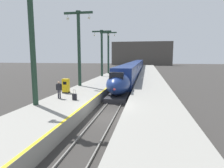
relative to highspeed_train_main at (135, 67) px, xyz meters
name	(u,v)px	position (x,y,z in m)	size (l,w,h in m)	color
ground_plane	(106,117)	(0.00, -40.95, -1.98)	(260.00, 260.00, 0.00)	#33302D
platform_left	(112,78)	(-4.05, -16.20, -1.45)	(4.80, 110.00, 1.05)	gray
platform_right	(150,79)	(4.05, -16.20, -1.45)	(4.80, 110.00, 1.05)	gray
platform_left_safety_stripe	(122,76)	(-1.77, -16.20, -0.92)	(0.20, 107.80, 0.01)	yellow
rail_main_left	(128,79)	(-0.75, -13.45, -1.92)	(0.08, 110.00, 0.12)	slate
rail_main_right	(135,79)	(0.75, -13.45, -1.92)	(0.08, 110.00, 0.12)	slate
highspeed_train_main	(135,67)	(0.00, 0.00, 0.00)	(2.92, 74.78, 3.60)	navy
station_column_near	(32,31)	(-5.90, -41.89, 5.19)	(4.00, 0.68, 10.30)	#1E3828
station_column_mid	(79,42)	(-5.90, -30.85, 5.10)	(4.00, 0.68, 10.13)	#1E3828
station_column_far	(102,49)	(-5.90, -17.25, 4.71)	(4.00, 0.68, 9.40)	#1E3828
station_column_distant	(108,49)	(-5.90, -10.35, 5.01)	(4.00, 0.68, 9.96)	#1E3828
passenger_near_edge	(59,88)	(-5.02, -39.23, 0.06)	(0.56, 0.29, 1.69)	#23232D
rolling_suitcase	(75,97)	(-3.29, -39.63, -0.62)	(0.40, 0.22, 0.98)	black
ticket_machine_yellow	(66,86)	(-5.55, -36.40, -0.19)	(0.76, 0.62, 1.60)	yellow
terminus_back_wall	(141,53)	(0.00, 61.05, 5.02)	(36.00, 2.00, 14.00)	#4C4742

